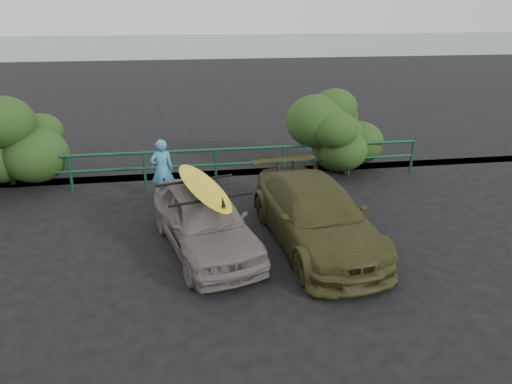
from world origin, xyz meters
TOP-DOWN VIEW (x-y plane):
  - ground at (0.00, 0.00)m, footprint 80.00×80.00m
  - ocean at (0.00, 60.00)m, footprint 200.00×200.00m
  - guardrail at (0.00, 5.00)m, footprint 14.00×0.08m
  - shrub_left at (-4.80, 5.40)m, footprint 3.20×2.40m
  - shrub_right at (5.00, 5.50)m, footprint 3.20×2.40m
  - sedan at (0.50, 1.14)m, footprint 2.49×4.12m
  - olive_vehicle at (2.84, 1.05)m, footprint 2.35×4.75m
  - man at (-0.45, 4.01)m, footprint 0.66×0.49m
  - roof_rack at (0.50, 1.14)m, footprint 1.92×1.56m
  - surfboard at (0.50, 1.14)m, footprint 1.35×3.01m

SIDE VIEW (x-z plane):
  - ground at x=0.00m, z-range 0.00..0.00m
  - ocean at x=0.00m, z-range 0.00..0.00m
  - guardrail at x=0.00m, z-range 0.00..1.04m
  - sedan at x=0.50m, z-range 0.00..1.31m
  - olive_vehicle at x=2.84m, z-range 0.00..1.33m
  - man at x=-0.45m, z-range 0.00..1.64m
  - shrub_right at x=5.00m, z-range 0.00..2.32m
  - shrub_left at x=-4.80m, z-range 0.00..2.39m
  - roof_rack at x=0.50m, z-range 1.31..1.37m
  - surfboard at x=0.50m, z-range 1.37..1.45m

